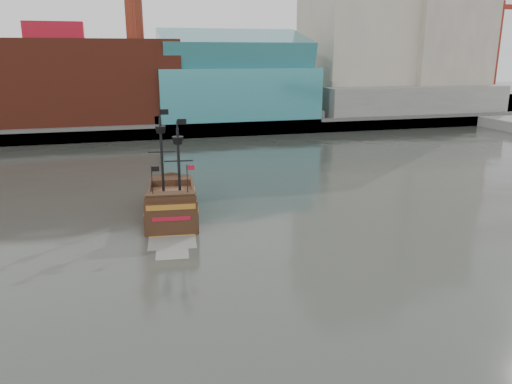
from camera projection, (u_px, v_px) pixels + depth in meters
name	position (u px, v px, depth m)	size (l,w,h in m)	color
ground	(331.00, 296.00, 31.12)	(400.00, 400.00, 0.00)	#2C2F29
promenade_far	(172.00, 114.00, 116.31)	(220.00, 60.00, 2.00)	slate
seawall	(190.00, 131.00, 88.83)	(220.00, 1.00, 2.60)	#4C4C49
skyline	(196.00, 4.00, 104.40)	(149.00, 45.00, 62.00)	brown
crane_a	(496.00, 34.00, 122.18)	(22.50, 4.00, 32.25)	slate
crane_b	(498.00, 50.00, 134.87)	(19.10, 4.00, 26.25)	slate
pirate_ship	(172.00, 206.00, 46.22)	(5.59, 14.31, 10.44)	black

